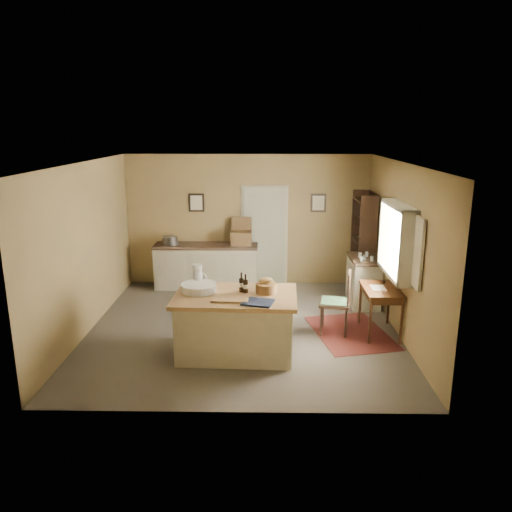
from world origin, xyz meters
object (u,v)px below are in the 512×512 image
Objects in this scene: right_cabinet at (364,280)px; sideboard at (207,264)px; desk_chair at (335,303)px; writing_desk at (381,294)px; shelving_unit at (365,243)px; work_island at (235,322)px.

sideboard is at bearing 162.22° from right_cabinet.
right_cabinet is at bearing 73.03° from desk_chair.
sideboard reaches higher than writing_desk.
writing_desk is at bearing -37.78° from sideboard.
sideboard is 2.13× the size of right_cabinet.
desk_chair is 1.55m from right_cabinet.
right_cabinet is (-0.00, 1.38, -0.21)m from writing_desk.
desk_chair is at bearing -45.31° from sideboard.
desk_chair reaches higher than right_cabinet.
right_cabinet is 0.50× the size of shelving_unit.
desk_chair is at bearing -117.92° from right_cabinet.
work_island reaches higher than sideboard.
writing_desk is at bearing -94.05° from shelving_unit.
shelving_unit is at bearing 52.63° from work_island.
desk_chair is at bearing -112.27° from shelving_unit.
sideboard is at bearing 106.10° from work_island.
writing_desk is 2.19m from shelving_unit.
shelving_unit is (0.88, 2.14, 0.49)m from desk_chair.
desk_chair is 0.50× the size of shelving_unit.
sideboard reaches higher than desk_chair.
desk_chair is 2.36m from shelving_unit.
sideboard is 1.06× the size of shelving_unit.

